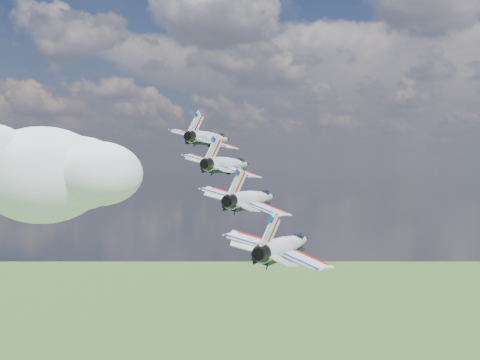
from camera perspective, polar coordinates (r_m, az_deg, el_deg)
The scene contains 5 objects.
cloud_left at distance 179.97m, azimuth -15.32°, elevation 1.36°, with size 49.49×38.88×19.44m, color white.
jet_0 at distance 89.26m, azimuth -2.55°, elevation 3.61°, with size 8.85×13.11×3.92m, color silver, non-canonical shape.
jet_1 at distance 78.48m, azimuth -0.96°, elevation 1.37°, with size 8.85×13.11×3.92m, color white, non-canonical shape.
jet_2 at distance 67.95m, azimuth 1.11°, elevation -1.58°, with size 8.85×13.11×3.92m, color silver, non-canonical shape.
jet_3 at distance 57.78m, azimuth 3.95°, elevation -5.58°, with size 8.85×13.11×3.92m, color white, non-canonical shape.
Camera 1 is at (40.93, -51.26, 144.56)m, focal length 50.00 mm.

